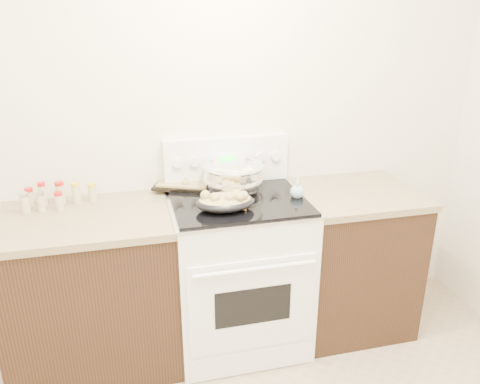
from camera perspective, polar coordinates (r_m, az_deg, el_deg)
name	(u,v)px	position (r m, az deg, el deg)	size (l,w,h in m)	color
room_shell	(235,120)	(1.00, -0.59, 8.77)	(4.10, 3.60, 2.75)	silver
counter_left	(94,291)	(2.80, -17.37, -11.39)	(0.93, 0.67, 0.92)	black
counter_right	(349,258)	(3.08, 13.15, -7.83)	(0.73, 0.67, 0.92)	black
kitchen_range	(238,268)	(2.83, -0.27, -9.30)	(0.78, 0.73, 1.22)	white
mixing_bowl	(233,178)	(2.70, -0.83, 1.72)	(0.36, 0.36, 0.21)	silver
roasting_pan	(225,201)	(2.46, -1.80, -1.10)	(0.32, 0.23, 0.12)	black
baking_sheet	(191,182)	(2.84, -6.03, 1.18)	(0.48, 0.41, 0.06)	black
wooden_spoon	(222,207)	(2.49, -2.17, -1.79)	(0.17, 0.25, 0.04)	tan
blue_ladle	(297,191)	(2.67, 6.99, 0.16)	(0.13, 0.26, 0.10)	#85ABC7
spice_jars	(54,197)	(2.75, -21.70, -0.52)	(0.39, 0.15, 0.13)	#BFB28C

